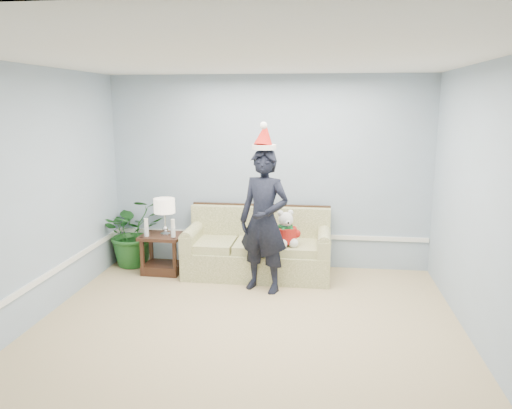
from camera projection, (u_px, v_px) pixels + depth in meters
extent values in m
cube|color=tan|center=(241.00, 346.00, 4.85)|extent=(4.50, 5.00, 0.02)
cube|color=white|center=(239.00, 56.00, 4.31)|extent=(4.50, 5.00, 0.02)
cube|color=#889BAE|center=(269.00, 173.00, 7.02)|extent=(4.50, 0.02, 2.70)
cube|color=#889BAE|center=(147.00, 331.00, 2.14)|extent=(4.50, 0.02, 2.70)
cube|color=#889BAE|center=(12.00, 203.00, 4.87)|extent=(0.02, 5.00, 2.70)
cube|color=#889BAE|center=(499.00, 217.00, 4.30)|extent=(0.02, 5.00, 2.70)
cube|color=white|center=(268.00, 235.00, 7.18)|extent=(4.48, 0.03, 0.06)
cube|color=white|center=(23.00, 290.00, 5.04)|extent=(0.03, 4.98, 0.06)
cube|color=olive|center=(258.00, 262.00, 6.80)|extent=(1.96, 0.85, 0.37)
cube|color=olive|center=(213.00, 244.00, 6.78)|extent=(0.58, 0.67, 0.11)
cube|color=olive|center=(257.00, 246.00, 6.71)|extent=(0.58, 0.67, 0.11)
cube|color=olive|center=(302.00, 247.00, 6.63)|extent=(0.58, 0.67, 0.11)
cube|color=olive|center=(260.00, 225.00, 7.02)|extent=(1.95, 0.20, 0.52)
cube|color=#301D11|center=(261.00, 206.00, 7.03)|extent=(1.95, 0.07, 0.05)
cube|color=olive|center=(193.00, 239.00, 6.85)|extent=(0.17, 0.84, 0.22)
cube|color=olive|center=(324.00, 243.00, 6.63)|extent=(0.17, 0.84, 0.22)
cube|color=#3E2316|center=(162.00, 236.00, 6.83)|extent=(0.58, 0.49, 0.05)
cube|color=#3E2316|center=(163.00, 268.00, 6.93)|extent=(0.52, 0.43, 0.13)
cube|color=#3E2316|center=(142.00, 257.00, 6.74)|extent=(0.05, 0.05, 0.54)
cube|color=#3E2316|center=(175.00, 258.00, 6.68)|extent=(0.05, 0.05, 0.54)
cube|color=#3E2316|center=(151.00, 249.00, 7.09)|extent=(0.05, 0.05, 0.54)
cube|color=#3E2316|center=(182.00, 250.00, 7.03)|extent=(0.05, 0.05, 0.54)
cylinder|color=silver|center=(165.00, 234.00, 6.80)|extent=(0.13, 0.13, 0.03)
sphere|color=silver|center=(165.00, 229.00, 6.79)|extent=(0.08, 0.08, 0.08)
cylinder|color=silver|center=(165.00, 220.00, 6.76)|extent=(0.02, 0.02, 0.29)
cylinder|color=beige|center=(164.00, 206.00, 6.73)|extent=(0.29, 0.29, 0.20)
cylinder|color=silver|center=(146.00, 231.00, 6.75)|extent=(0.06, 0.06, 0.13)
cylinder|color=white|center=(146.00, 222.00, 6.72)|extent=(0.05, 0.05, 0.11)
cylinder|color=silver|center=(173.00, 232.00, 6.70)|extent=(0.06, 0.06, 0.13)
cylinder|color=white|center=(173.00, 223.00, 6.67)|extent=(0.05, 0.05, 0.11)
imported|color=#1D561F|center=(134.00, 231.00, 7.18)|extent=(1.19, 1.17, 1.00)
imported|color=black|center=(264.00, 221.00, 6.12)|extent=(0.76, 0.63, 1.78)
cylinder|color=silver|center=(264.00, 147.00, 5.94)|extent=(0.36, 0.36, 0.06)
cone|color=red|center=(265.00, 135.00, 5.94)|extent=(0.32, 0.37, 0.34)
sphere|color=silver|center=(264.00, 125.00, 5.82)|extent=(0.09, 0.09, 0.09)
sphere|color=silver|center=(285.00, 235.00, 6.52)|extent=(0.28, 0.28, 0.28)
cylinder|color=red|center=(285.00, 235.00, 6.52)|extent=(0.38, 0.38, 0.20)
cylinder|color=#16612C|center=(285.00, 227.00, 6.50)|extent=(0.25, 0.25, 0.03)
sphere|color=silver|center=(279.00, 243.00, 6.43)|extent=(0.13, 0.13, 0.13)
sphere|color=silver|center=(290.00, 244.00, 6.41)|extent=(0.13, 0.13, 0.13)
sphere|color=silver|center=(285.00, 220.00, 6.47)|extent=(0.20, 0.20, 0.20)
sphere|color=black|center=(285.00, 223.00, 6.36)|extent=(0.03, 0.03, 0.03)
sphere|color=silver|center=(280.00, 213.00, 6.47)|extent=(0.08, 0.08, 0.08)
sphere|color=silver|center=(291.00, 213.00, 6.46)|extent=(0.08, 0.08, 0.08)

